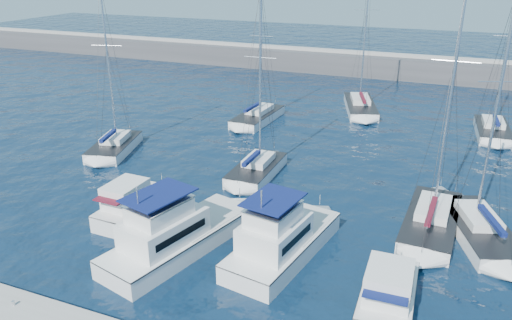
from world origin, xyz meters
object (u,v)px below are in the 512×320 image
at_px(sailboat_mid_e, 479,229).
at_px(sailboat_mid_c, 257,169).
at_px(sailboat_back_a, 258,117).
at_px(sailboat_back_b, 360,106).
at_px(motor_yacht_stbd_outer, 388,295).
at_px(sailboat_mid_a, 115,146).
at_px(motor_yacht_port_inner, 175,236).
at_px(motor_yacht_port_outer, 132,205).
at_px(motor_yacht_stbd_inner, 280,241).
at_px(sailboat_back_c, 492,130).
at_px(sailboat_mid_d, 431,220).

bearing_deg(sailboat_mid_e, sailboat_mid_c, 148.13).
relative_size(sailboat_back_a, sailboat_back_b, 0.80).
relative_size(motor_yacht_stbd_outer, sailboat_mid_a, 0.38).
xyz_separation_m(motor_yacht_port_inner, sailboat_mid_a, (-13.98, 12.65, -0.59)).
distance_m(sailboat_back_a, sailboat_back_b, 12.75).
bearing_deg(sailboat_back_a, sailboat_mid_a, -119.37).
height_order(motor_yacht_port_outer, sailboat_back_a, sailboat_back_a).
xyz_separation_m(motor_yacht_stbd_inner, sailboat_back_c, (12.32, 29.15, -0.60)).
bearing_deg(motor_yacht_stbd_outer, motor_yacht_stbd_inner, 157.76).
distance_m(motor_yacht_stbd_outer, sailboat_back_b, 36.40).
relative_size(motor_yacht_port_inner, sailboat_back_a, 0.76).
relative_size(motor_yacht_stbd_inner, sailboat_mid_c, 0.62).
height_order(sailboat_mid_a, sailboat_mid_c, sailboat_mid_a).
relative_size(motor_yacht_port_inner, sailboat_mid_d, 0.63).
distance_m(motor_yacht_port_outer, sailboat_mid_c, 11.21).
distance_m(sailboat_mid_c, sailboat_mid_e, 17.24).
distance_m(motor_yacht_port_inner, sailboat_mid_c, 12.61).
distance_m(motor_yacht_port_outer, sailboat_back_b, 33.39).
distance_m(motor_yacht_port_inner, sailboat_back_b, 35.01).
xyz_separation_m(sailboat_mid_e, sailboat_back_b, (-12.77, 25.79, 0.01)).
relative_size(motor_yacht_stbd_inner, sailboat_mid_a, 0.62).
bearing_deg(sailboat_back_b, motor_yacht_port_inner, -114.09).
relative_size(sailboat_back_b, sailboat_back_c, 1.17).
bearing_deg(sailboat_back_a, motor_yacht_port_inner, -75.41).
xyz_separation_m(sailboat_mid_c, sailboat_back_b, (4.08, 22.15, -0.00)).
distance_m(sailboat_mid_e, sailboat_back_a, 28.25).
distance_m(sailboat_mid_c, sailboat_mid_d, 14.38).
bearing_deg(sailboat_back_c, sailboat_back_a, -172.85).
bearing_deg(sailboat_mid_e, motor_yacht_stbd_inner, -166.66).
xyz_separation_m(motor_yacht_stbd_outer, sailboat_back_a, (-17.95, 26.95, -0.42)).
bearing_deg(sailboat_back_c, sailboat_mid_e, -97.53).
height_order(sailboat_mid_a, sailboat_mid_e, sailboat_mid_e).
bearing_deg(sailboat_mid_d, sailboat_back_c, 81.64).
xyz_separation_m(sailboat_mid_a, sailboat_mid_c, (14.20, -0.06, 0.00)).
height_order(sailboat_mid_d, sailboat_back_b, sailboat_back_b).
height_order(motor_yacht_stbd_inner, sailboat_back_a, sailboat_back_a).
height_order(motor_yacht_port_outer, sailboat_mid_d, sailboat_mid_d).
xyz_separation_m(motor_yacht_port_outer, sailboat_mid_e, (22.04, 6.29, -0.41)).
relative_size(motor_yacht_stbd_inner, motor_yacht_stbd_outer, 1.62).
relative_size(motor_yacht_port_outer, sailboat_mid_a, 0.41).
distance_m(sailboat_mid_a, sailboat_mid_e, 31.27).
bearing_deg(motor_yacht_port_outer, sailboat_mid_e, 18.02).
relative_size(sailboat_back_a, sailboat_back_c, 0.93).
relative_size(motor_yacht_port_outer, sailboat_mid_e, 0.39).
bearing_deg(motor_yacht_stbd_outer, sailboat_back_b, 101.70).
bearing_deg(sailboat_mid_a, sailboat_back_a, 41.73).
relative_size(sailboat_mid_c, sailboat_back_c, 0.98).
xyz_separation_m(motor_yacht_stbd_outer, sailboat_mid_a, (-26.70, 13.32, -0.40)).
bearing_deg(sailboat_mid_d, motor_yacht_port_outer, -159.11).
bearing_deg(sailboat_mid_c, motor_yacht_stbd_inner, -61.89).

